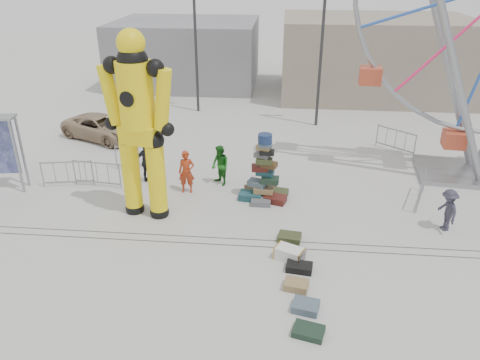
# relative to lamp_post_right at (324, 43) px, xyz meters

# --- Properties ---
(ground) EXTENTS (90.00, 90.00, 0.00)m
(ground) POSITION_rel_lamp_post_right_xyz_m (-3.09, -13.00, -4.48)
(ground) COLOR #9E9E99
(ground) RESTS_ON ground
(track_line_near) EXTENTS (40.00, 0.04, 0.01)m
(track_line_near) POSITION_rel_lamp_post_right_xyz_m (-3.09, -12.40, -4.48)
(track_line_near) COLOR #47443F
(track_line_near) RESTS_ON ground
(track_line_far) EXTENTS (40.00, 0.04, 0.01)m
(track_line_far) POSITION_rel_lamp_post_right_xyz_m (-3.09, -12.00, -4.48)
(track_line_far) COLOR #47443F
(track_line_far) RESTS_ON ground
(building_right) EXTENTS (12.00, 8.00, 5.00)m
(building_right) POSITION_rel_lamp_post_right_xyz_m (3.91, 7.00, -1.98)
(building_right) COLOR gray
(building_right) RESTS_ON ground
(building_left) EXTENTS (10.00, 8.00, 4.40)m
(building_left) POSITION_rel_lamp_post_right_xyz_m (-9.09, 9.00, -2.28)
(building_left) COLOR gray
(building_left) RESTS_ON ground
(lamp_post_right) EXTENTS (1.41, 0.25, 8.00)m
(lamp_post_right) POSITION_rel_lamp_post_right_xyz_m (0.00, 0.00, 0.00)
(lamp_post_right) COLOR #2D2D30
(lamp_post_right) RESTS_ON ground
(lamp_post_left) EXTENTS (1.41, 0.25, 8.00)m
(lamp_post_left) POSITION_rel_lamp_post_right_xyz_m (-7.00, 2.00, 0.00)
(lamp_post_left) COLOR #2D2D30
(lamp_post_left) RESTS_ON ground
(suitcase_tower) EXTENTS (1.95, 1.65, 2.66)m
(suitcase_tower) POSITION_rel_lamp_post_right_xyz_m (-2.58, -8.99, -3.74)
(suitcase_tower) COLOR #1B4852
(suitcase_tower) RESTS_ON ground
(crash_test_dummy) EXTENTS (2.70, 1.18, 6.76)m
(crash_test_dummy) POSITION_rel_lamp_post_right_xyz_m (-6.78, -10.59, -0.92)
(crash_test_dummy) COLOR black
(crash_test_dummy) RESTS_ON ground
(steamer_trunk) EXTENTS (1.00, 0.82, 0.41)m
(steamer_trunk) POSITION_rel_lamp_post_right_xyz_m (-1.59, -13.00, -4.28)
(steamer_trunk) COLOR silver
(steamer_trunk) RESTS_ON ground
(row_case_0) EXTENTS (0.82, 0.66, 0.22)m
(row_case_0) POSITION_rel_lamp_post_right_xyz_m (-1.58, -11.92, -4.37)
(row_case_0) COLOR #394221
(row_case_0) RESTS_ON ground
(row_case_1) EXTENTS (0.84, 0.72, 0.21)m
(row_case_1) POSITION_rel_lamp_post_right_xyz_m (-1.47, -12.82, -4.38)
(row_case_1) COLOR slate
(row_case_1) RESTS_ON ground
(row_case_2) EXTENTS (0.84, 0.59, 0.22)m
(row_case_2) POSITION_rel_lamp_post_right_xyz_m (-1.29, -13.54, -4.37)
(row_case_2) COLOR black
(row_case_2) RESTS_ON ground
(row_case_3) EXTENTS (0.76, 0.63, 0.22)m
(row_case_3) POSITION_rel_lamp_post_right_xyz_m (-1.40, -14.40, -4.37)
(row_case_3) COLOR #977A4D
(row_case_3) RESTS_ON ground
(row_case_4) EXTENTS (0.80, 0.71, 0.22)m
(row_case_4) POSITION_rel_lamp_post_right_xyz_m (-1.16, -15.28, -4.37)
(row_case_4) COLOR #4D606E
(row_case_4) RESTS_ON ground
(row_case_5) EXTENTS (0.88, 0.73, 0.18)m
(row_case_5) POSITION_rel_lamp_post_right_xyz_m (-1.11, -16.17, -4.39)
(row_case_5) COLOR #1B3123
(row_case_5) RESTS_ON ground
(barricade_dummy_a) EXTENTS (1.98, 0.47, 1.10)m
(barricade_dummy_a) POSITION_rel_lamp_post_right_xyz_m (-10.60, -8.65, -3.93)
(barricade_dummy_a) COLOR gray
(barricade_dummy_a) RESTS_ON ground
(barricade_dummy_b) EXTENTS (2.00, 0.31, 1.10)m
(barricade_dummy_b) POSITION_rel_lamp_post_right_xyz_m (-9.39, -8.59, -3.93)
(barricade_dummy_b) COLOR gray
(barricade_dummy_b) RESTS_ON ground
(barricade_dummy_c) EXTENTS (2.00, 0.34, 1.10)m
(barricade_dummy_c) POSITION_rel_lamp_post_right_xyz_m (-8.19, -6.72, -3.93)
(barricade_dummy_c) COLOR gray
(barricade_dummy_c) RESTS_ON ground
(barricade_wheel_front) EXTENTS (0.82, 1.90, 1.10)m
(barricade_wheel_front) POSITION_rel_lamp_post_right_xyz_m (3.41, -8.72, -3.93)
(barricade_wheel_front) COLOR gray
(barricade_wheel_front) RESTS_ON ground
(barricade_wheel_back) EXTENTS (1.58, 1.38, 1.10)m
(barricade_wheel_back) POSITION_rel_lamp_post_right_xyz_m (3.48, -3.51, -3.93)
(barricade_wheel_back) COLOR gray
(barricade_wheel_back) RESTS_ON ground
(pedestrian_red) EXTENTS (0.67, 0.48, 1.74)m
(pedestrian_red) POSITION_rel_lamp_post_right_xyz_m (-5.65, -8.73, -3.61)
(pedestrian_red) COLOR #9D3016
(pedestrian_red) RESTS_ON ground
(pedestrian_green) EXTENTS (1.01, 1.03, 1.67)m
(pedestrian_green) POSITION_rel_lamp_post_right_xyz_m (-4.42, -7.92, -3.65)
(pedestrian_green) COLOR #175F18
(pedestrian_green) RESTS_ON ground
(pedestrian_black) EXTENTS (1.11, 0.71, 1.76)m
(pedestrian_black) POSITION_rel_lamp_post_right_xyz_m (-7.43, -7.98, -3.60)
(pedestrian_black) COLOR black
(pedestrian_black) RESTS_ON ground
(pedestrian_grey) EXTENTS (0.75, 1.07, 1.52)m
(pedestrian_grey) POSITION_rel_lamp_post_right_xyz_m (3.74, -10.72, -3.72)
(pedestrian_grey) COLOR #2B2A38
(pedestrian_grey) RESTS_ON ground
(parked_suv) EXTENTS (4.78, 3.61, 1.21)m
(parked_suv) POSITION_rel_lamp_post_right_xyz_m (-11.15, -3.18, -3.88)
(parked_suv) COLOR #9B8164
(parked_suv) RESTS_ON ground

